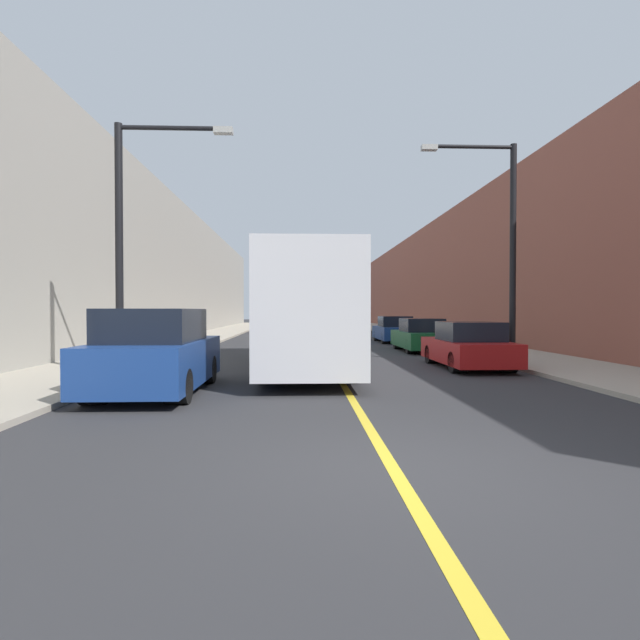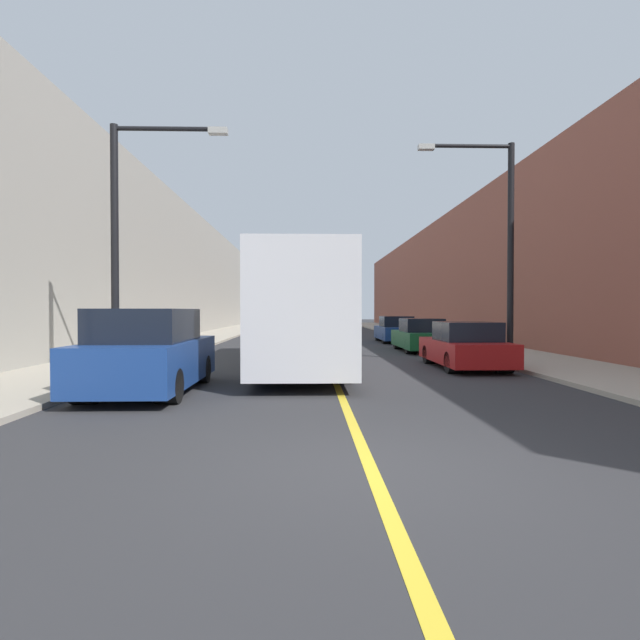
{
  "view_description": "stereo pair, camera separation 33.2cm",
  "coord_description": "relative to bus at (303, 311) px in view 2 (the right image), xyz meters",
  "views": [
    {
      "loc": [
        -1.05,
        -5.49,
        1.78
      ],
      "look_at": [
        -0.09,
        17.86,
        1.35
      ],
      "focal_mm": 28.0,
      "sensor_mm": 36.0,
      "label": 1
    },
    {
      "loc": [
        -0.72,
        -5.5,
        1.78
      ],
      "look_at": [
        -0.09,
        17.86,
        1.35
      ],
      "focal_mm": 28.0,
      "sensor_mm": 36.0,
      "label": 2
    }
  ],
  "objects": [
    {
      "name": "ground_plane",
      "position": [
        0.83,
        -10.18,
        -1.79
      ],
      "size": [
        200.0,
        200.0,
        0.0
      ],
      "primitive_type": "plane",
      "color": "#2D2D30"
    },
    {
      "name": "sidewalk_left",
      "position": [
        -6.4,
        19.82,
        -1.73
      ],
      "size": [
        3.54,
        72.0,
        0.12
      ],
      "primitive_type": "cube",
      "color": "#A89E8C",
      "rests_on": "ground"
    },
    {
      "name": "sidewalk_right",
      "position": [
        8.07,
        19.82,
        -1.73
      ],
      "size": [
        3.54,
        72.0,
        0.12
      ],
      "primitive_type": "cube",
      "color": "#A89E8C",
      "rests_on": "ground"
    },
    {
      "name": "building_row_left",
      "position": [
        -10.17,
        19.82,
        2.82
      ],
      "size": [
        4.0,
        72.0,
        9.22
      ],
      "primitive_type": "cube",
      "color": "gray",
      "rests_on": "ground"
    },
    {
      "name": "building_row_right",
      "position": [
        11.84,
        19.82,
        2.5
      ],
      "size": [
        4.0,
        72.0,
        8.59
      ],
      "primitive_type": "cube",
      "color": "brown",
      "rests_on": "ground"
    },
    {
      "name": "road_center_line",
      "position": [
        0.83,
        19.82,
        -1.79
      ],
      "size": [
        0.16,
        72.0,
        0.01
      ],
      "primitive_type": "cube",
      "color": "gold",
      "rests_on": "ground"
    },
    {
      "name": "bus",
      "position": [
        0.0,
        0.0,
        0.0
      ],
      "size": [
        2.48,
        10.98,
        3.36
      ],
      "color": "silver",
      "rests_on": "ground"
    },
    {
      "name": "parked_suv_left",
      "position": [
        -3.33,
        -4.77,
        -0.94
      ],
      "size": [
        2.02,
        4.49,
        1.83
      ],
      "color": "navy",
      "rests_on": "ground"
    },
    {
      "name": "car_right_near",
      "position": [
        5.03,
        -0.37,
        -1.14
      ],
      "size": [
        1.87,
        4.3,
        1.44
      ],
      "color": "maroon",
      "rests_on": "ground"
    },
    {
      "name": "car_right_mid",
      "position": [
        5.11,
        6.08,
        -1.13
      ],
      "size": [
        1.82,
        4.41,
        1.45
      ],
      "color": "#145128",
      "rests_on": "ground"
    },
    {
      "name": "car_right_far",
      "position": [
        5.16,
        12.42,
        -1.12
      ],
      "size": [
        1.87,
        4.37,
        1.48
      ],
      "color": "navy",
      "rests_on": "ground"
    },
    {
      "name": "street_lamp_left",
      "position": [
        -4.6,
        -2.42,
        2.17
      ],
      "size": [
        3.06,
        0.24,
        6.54
      ],
      "color": "black",
      "rests_on": "sidewalk_left"
    },
    {
      "name": "street_lamp_right",
      "position": [
        6.28,
        0.02,
        2.39
      ],
      "size": [
        3.06,
        0.24,
        6.97
      ],
      "color": "black",
      "rests_on": "sidewalk_right"
    }
  ]
}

